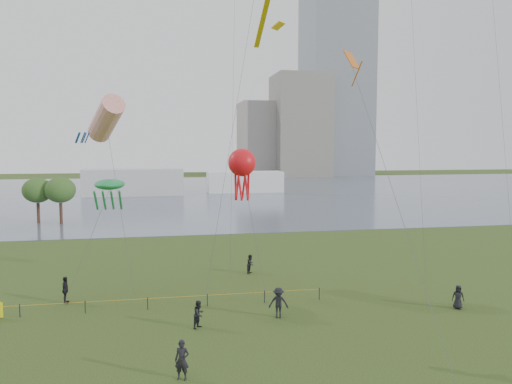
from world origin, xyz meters
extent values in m
cube|color=#515D6F|center=(0.00, 100.00, 0.02)|extent=(400.00, 120.00, 0.08)
cube|color=slate|center=(62.00, 168.00, 60.00)|extent=(24.00, 24.00, 120.00)
cube|color=slate|center=(46.00, 162.00, 19.00)|extent=(20.00, 20.00, 38.00)
cube|color=gray|center=(32.00, 168.00, 14.00)|extent=(16.00, 18.00, 28.00)
cube|color=silver|center=(-12.00, 95.00, 3.00)|extent=(22.00, 8.00, 6.00)
cube|color=white|center=(14.00, 98.00, 2.50)|extent=(18.00, 7.00, 5.00)
cylinder|color=#39231A|center=(-19.95, 52.95, 1.50)|extent=(0.44, 0.44, 2.99)
ellipsoid|color=#375A23|center=(-19.95, 52.95, 4.85)|extent=(4.25, 4.25, 3.59)
cylinder|color=#39231A|center=(-23.22, 54.03, 1.47)|extent=(0.44, 0.44, 2.94)
ellipsoid|color=#375A23|center=(-23.22, 54.03, 4.76)|extent=(4.17, 4.17, 3.52)
cylinder|color=black|center=(-14.96, 12.28, 0.42)|extent=(0.07, 0.07, 0.85)
cylinder|color=black|center=(-10.96, 12.28, 0.42)|extent=(0.07, 0.07, 0.85)
cylinder|color=black|center=(-6.96, 12.28, 0.42)|extent=(0.07, 0.07, 0.85)
cylinder|color=black|center=(-2.96, 12.28, 0.42)|extent=(0.07, 0.07, 0.85)
cylinder|color=black|center=(1.04, 12.28, 0.42)|extent=(0.07, 0.07, 0.85)
cylinder|color=black|center=(5.04, 12.28, 0.42)|extent=(0.07, 0.07, 0.85)
cylinder|color=#C48E17|center=(-6.96, 12.28, 0.75)|extent=(24.00, 0.03, 0.03)
imported|color=black|center=(-3.83, 8.23, 0.84)|extent=(1.01, 1.03, 1.67)
imported|color=black|center=(1.28, 9.07, 0.98)|extent=(1.40, 1.01, 1.96)
imported|color=black|center=(-12.61, 14.73, 0.94)|extent=(0.55, 1.14, 1.89)
imported|color=black|center=(13.57, 8.55, 0.80)|extent=(0.93, 0.82, 1.60)
imported|color=black|center=(-5.12, 1.65, 0.94)|extent=(0.80, 0.65, 1.88)
imported|color=black|center=(1.53, 20.52, 0.81)|extent=(0.95, 1.00, 1.63)
cylinder|color=#3F3F42|center=(-0.80, 15.84, 11.45)|extent=(4.42, 4.22, 22.90)
cube|color=yellow|center=(1.40, 13.74, 20.49)|extent=(0.36, 6.98, 4.09)
cube|color=yellow|center=(1.40, 9.94, 18.39)|extent=(0.95, 0.95, 0.42)
cylinder|color=#3F3F42|center=(-9.19, 19.25, 6.61)|extent=(2.38, 6.68, 13.23)
cylinder|color=red|center=(-10.37, 22.58, 13.22)|extent=(3.80, 5.22, 3.91)
cylinder|color=blue|center=(-11.77, 21.38, 11.62)|extent=(0.60, 1.13, 0.88)
cylinder|color=blue|center=(-12.05, 21.76, 11.62)|extent=(0.60, 1.13, 0.88)
cylinder|color=blue|center=(-12.49, 21.61, 11.62)|extent=(0.60, 1.13, 0.88)
cylinder|color=blue|center=(-12.49, 21.14, 11.62)|extent=(0.60, 1.13, 0.88)
cylinder|color=blue|center=(-12.05, 21.00, 11.62)|extent=(0.60, 1.13, 0.88)
cylinder|color=#3F3F42|center=(-11.11, 15.27, 4.08)|extent=(3.05, 2.25, 8.17)
ellipsoid|color=#177F3D|center=(-9.60, 16.38, 8.16)|extent=(2.15, 3.87, 0.75)
cylinder|color=#177F3D|center=(-10.40, 14.78, 7.16)|extent=(0.16, 1.79, 1.54)
cylinder|color=#177F3D|center=(-9.85, 14.78, 7.16)|extent=(0.16, 1.79, 1.54)
cylinder|color=#177F3D|center=(-9.30, 14.78, 7.16)|extent=(0.16, 1.79, 1.54)
cylinder|color=#177F3D|center=(-8.75, 14.78, 7.16)|extent=(0.16, 1.79, 1.54)
cylinder|color=#3F3F42|center=(0.67, 14.32, 4.84)|extent=(1.02, 4.76, 9.69)
sphere|color=red|center=(0.18, 16.68, 9.68)|extent=(2.14, 2.14, 2.14)
cylinder|color=red|center=(0.68, 16.68, 8.08)|extent=(0.18, 0.54, 2.60)
cylinder|color=red|center=(0.43, 17.12, 8.08)|extent=(0.49, 0.36, 2.61)
cylinder|color=red|center=(-0.07, 17.12, 8.08)|extent=(0.49, 0.36, 2.61)
cylinder|color=red|center=(-0.32, 16.68, 8.08)|extent=(0.18, 0.54, 2.60)
cylinder|color=red|center=(-0.07, 16.25, 8.08)|extent=(0.49, 0.36, 2.61)
cylinder|color=red|center=(0.43, 16.25, 8.08)|extent=(0.49, 0.36, 2.61)
cylinder|color=#3F3F42|center=(5.58, 1.77, 8.17)|extent=(0.86, 14.96, 16.35)
cube|color=#CD5C12|center=(6.00, 9.24, 16.34)|extent=(1.36, 1.36, 1.11)
cylinder|color=#CD5C12|center=(6.00, 8.34, 15.34)|extent=(0.08, 1.58, 1.35)
camera|label=1|loc=(-5.93, -21.06, 10.83)|focal=35.00mm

